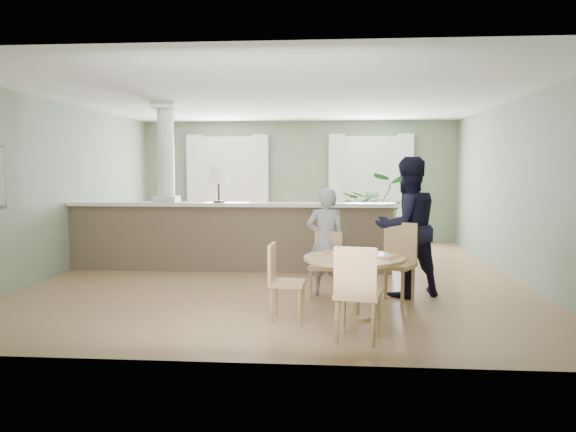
# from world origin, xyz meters

# --- Properties ---
(ground) EXTENTS (8.00, 8.00, 0.00)m
(ground) POSITION_xyz_m (0.00, 0.00, 0.00)
(ground) COLOR #A77D58
(ground) RESTS_ON ground
(room_shell) EXTENTS (7.02, 8.02, 2.71)m
(room_shell) POSITION_xyz_m (-0.03, 0.63, 1.81)
(room_shell) COLOR gray
(room_shell) RESTS_ON ground
(pony_wall) EXTENTS (5.32, 0.38, 2.70)m
(pony_wall) POSITION_xyz_m (-0.99, 0.20, 0.71)
(pony_wall) COLOR brown
(pony_wall) RESTS_ON ground
(sofa) EXTENTS (3.20, 1.53, 0.90)m
(sofa) POSITION_xyz_m (-1.21, 1.45, 0.45)
(sofa) COLOR #866149
(sofa) RESTS_ON ground
(houseplant) EXTENTS (1.46, 1.28, 1.56)m
(houseplant) POSITION_xyz_m (1.64, 2.51, 0.78)
(houseplant) COLOR #265E25
(houseplant) RESTS_ON ground
(dining_table) EXTENTS (1.13, 1.13, 0.77)m
(dining_table) POSITION_xyz_m (1.02, -2.43, 0.54)
(dining_table) COLOR tan
(dining_table) RESTS_ON ground
(chair_far_boy) EXTENTS (0.45, 0.45, 0.84)m
(chair_far_boy) POSITION_xyz_m (0.69, -1.50, 0.46)
(chair_far_boy) COLOR tan
(chair_far_boy) RESTS_ON ground
(chair_far_man) EXTENTS (0.60, 0.60, 0.99)m
(chair_far_man) POSITION_xyz_m (1.56, -1.72, 0.55)
(chair_far_man) COLOR tan
(chair_far_man) RESTS_ON ground
(chair_near) EXTENTS (0.50, 0.50, 0.94)m
(chair_near) POSITION_xyz_m (1.00, -3.36, 0.52)
(chair_near) COLOR tan
(chair_near) RESTS_ON ground
(chair_side) EXTENTS (0.40, 0.40, 0.84)m
(chair_side) POSITION_xyz_m (0.21, -2.60, 0.46)
(chair_side) COLOR tan
(chair_side) RESTS_ON ground
(child_person) EXTENTS (0.52, 0.34, 1.41)m
(child_person) POSITION_xyz_m (0.68, -1.35, 0.70)
(child_person) COLOR gray
(child_person) RESTS_ON ground
(man_person) EXTENTS (1.08, 0.98, 1.81)m
(man_person) POSITION_xyz_m (1.73, -1.35, 0.90)
(man_person) COLOR black
(man_person) RESTS_ON ground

